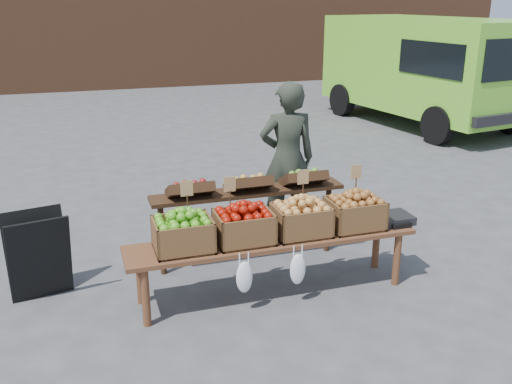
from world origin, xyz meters
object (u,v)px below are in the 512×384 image
object	(u,v)px
delivery_van	(424,72)
display_bench	(272,266)
crate_golden_apples	(183,235)
crate_russet_pears	(244,227)
chalkboard_sign	(38,256)
crate_green_apples	(355,214)
back_table	(248,216)
crate_red_apples	(301,220)
weighing_scale	(393,218)
vendor	(287,159)

from	to	relation	value
delivery_van	display_bench	distance (m)	8.38
crate_golden_apples	crate_russet_pears	xyz separation A→B (m)	(0.55, 0.00, 0.00)
chalkboard_sign	crate_green_apples	distance (m)	2.97
chalkboard_sign	crate_green_apples	xyz separation A→B (m)	(2.89, -0.61, 0.29)
chalkboard_sign	crate_golden_apples	distance (m)	1.41
display_bench	crate_golden_apples	xyz separation A→B (m)	(-0.82, 0.00, 0.42)
back_table	display_bench	distance (m)	0.76
back_table	crate_green_apples	distance (m)	1.12
crate_green_apples	chalkboard_sign	bearing A→B (deg)	168.07
delivery_van	display_bench	world-z (taller)	delivery_van
crate_green_apples	crate_red_apples	bearing A→B (deg)	180.00
delivery_van	crate_golden_apples	bearing A→B (deg)	-145.26
crate_red_apples	chalkboard_sign	bearing A→B (deg)	165.38
chalkboard_sign	crate_golden_apples	bearing A→B (deg)	-37.38
display_bench	delivery_van	bearing A→B (deg)	47.65
crate_green_apples	weighing_scale	size ratio (longest dim) A/B	1.47
crate_golden_apples	crate_red_apples	distance (m)	1.10
crate_green_apples	vendor	bearing A→B (deg)	96.41
delivery_van	crate_green_apples	bearing A→B (deg)	-136.85
chalkboard_sign	back_table	distance (m)	2.06
chalkboard_sign	crate_russet_pears	bearing A→B (deg)	-29.98
crate_golden_apples	weighing_scale	size ratio (longest dim) A/B	1.47
vendor	crate_red_apples	xyz separation A→B (m)	(-0.39, -1.40, -0.18)
vendor	crate_golden_apples	bearing A→B (deg)	50.78
back_table	crate_red_apples	size ratio (longest dim) A/B	4.20
back_table	crate_russet_pears	distance (m)	0.79
delivery_van	crate_red_apples	size ratio (longest dim) A/B	9.99
display_bench	crate_russet_pears	world-z (taller)	crate_russet_pears
vendor	weighing_scale	size ratio (longest dim) A/B	5.24
crate_russet_pears	crate_red_apples	world-z (taller)	same
crate_golden_apples	delivery_van	bearing A→B (deg)	43.73
display_bench	weighing_scale	bearing A→B (deg)	0.00
crate_green_apples	weighing_scale	distance (m)	0.44
crate_red_apples	crate_green_apples	size ratio (longest dim) A/B	1.00
vendor	chalkboard_sign	distance (m)	2.88
display_bench	crate_golden_apples	size ratio (longest dim) A/B	5.40
crate_russet_pears	weighing_scale	bearing A→B (deg)	0.00
vendor	crate_green_apples	xyz separation A→B (m)	(0.16, -1.40, -0.18)
delivery_van	crate_red_apples	world-z (taller)	delivery_van
display_bench	crate_red_apples	size ratio (longest dim) A/B	5.40
vendor	crate_russet_pears	xyz separation A→B (m)	(-0.94, -1.40, -0.18)
crate_golden_apples	crate_russet_pears	bearing A→B (deg)	0.00
back_table	crate_golden_apples	bearing A→B (deg)	-138.50
back_table	display_bench	size ratio (longest dim) A/B	0.78
vendor	crate_golden_apples	xyz separation A→B (m)	(-1.49, -1.40, -0.18)
back_table	crate_green_apples	xyz separation A→B (m)	(0.84, -0.72, 0.19)
crate_golden_apples	crate_red_apples	bearing A→B (deg)	0.00
display_bench	weighing_scale	size ratio (longest dim) A/B	7.94
crate_golden_apples	weighing_scale	distance (m)	2.08
chalkboard_sign	weighing_scale	size ratio (longest dim) A/B	2.44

